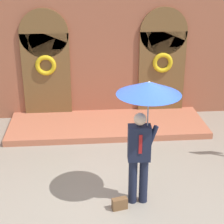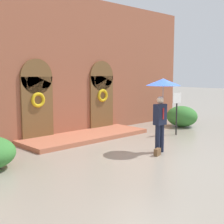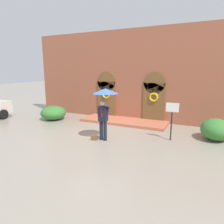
{
  "view_description": "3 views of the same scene",
  "coord_description": "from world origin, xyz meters",
  "px_view_note": "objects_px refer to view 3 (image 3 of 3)",
  "views": [
    {
      "loc": [
        -0.64,
        -6.06,
        4.26
      ],
      "look_at": [
        -0.0,
        1.54,
        1.09
      ],
      "focal_mm": 60.0,
      "sensor_mm": 36.0,
      "label": 1
    },
    {
      "loc": [
        -7.55,
        -6.24,
        2.55
      ],
      "look_at": [
        0.28,
        1.89,
        1.12
      ],
      "focal_mm": 50.0,
      "sensor_mm": 36.0,
      "label": 2
    },
    {
      "loc": [
        4.4,
        -7.94,
        3.11
      ],
      "look_at": [
        0.01,
        1.36,
        0.98
      ],
      "focal_mm": 32.0,
      "sensor_mm": 36.0,
      "label": 3
    }
  ],
  "objects_px": {
    "person_with_umbrella": "(105,99)",
    "sign_post": "(172,115)",
    "handbag": "(94,138)",
    "shrub_left": "(53,113)",
    "shrub_right": "(216,129)"
  },
  "relations": [
    {
      "from": "handbag",
      "to": "sign_post",
      "type": "height_order",
      "value": "sign_post"
    },
    {
      "from": "person_with_umbrella",
      "to": "shrub_left",
      "type": "distance_m",
      "value": 5.49
    },
    {
      "from": "person_with_umbrella",
      "to": "shrub_left",
      "type": "height_order",
      "value": "person_with_umbrella"
    },
    {
      "from": "person_with_umbrella",
      "to": "handbag",
      "type": "bearing_deg",
      "value": -156.4
    },
    {
      "from": "sign_post",
      "to": "handbag",
      "type": "bearing_deg",
      "value": -154.81
    },
    {
      "from": "person_with_umbrella",
      "to": "sign_post",
      "type": "distance_m",
      "value": 3.07
    },
    {
      "from": "handbag",
      "to": "shrub_left",
      "type": "relative_size",
      "value": 0.17
    },
    {
      "from": "person_with_umbrella",
      "to": "handbag",
      "type": "relative_size",
      "value": 8.44
    },
    {
      "from": "person_with_umbrella",
      "to": "handbag",
      "type": "height_order",
      "value": "person_with_umbrella"
    },
    {
      "from": "sign_post",
      "to": "shrub_left",
      "type": "bearing_deg",
      "value": 173.73
    },
    {
      "from": "shrub_left",
      "to": "shrub_right",
      "type": "xyz_separation_m",
      "value": [
        9.38,
        0.12,
        0.05
      ]
    },
    {
      "from": "sign_post",
      "to": "shrub_right",
      "type": "xyz_separation_m",
      "value": [
        1.84,
        0.95,
        -0.67
      ]
    },
    {
      "from": "handbag",
      "to": "sign_post",
      "type": "bearing_deg",
      "value": 11.82
    },
    {
      "from": "sign_post",
      "to": "shrub_left",
      "type": "relative_size",
      "value": 1.07
    },
    {
      "from": "shrub_left",
      "to": "shrub_right",
      "type": "height_order",
      "value": "shrub_right"
    }
  ]
}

